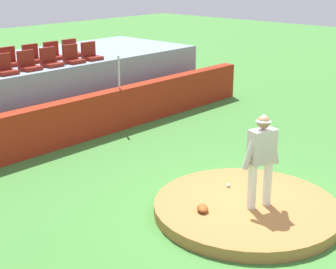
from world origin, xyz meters
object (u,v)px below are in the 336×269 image
(stadium_chair_10, at_px, (9,60))
(stadium_chair_12, at_px, (53,54))
(stadium_chair_2, at_px, (4,68))
(stadium_chair_4, at_px, (50,60))
(baseball, at_px, (228,185))
(stadium_chair_5, at_px, (73,57))
(stadium_chair_3, at_px, (28,64))
(stadium_chair_11, at_px, (33,57))
(pitcher, at_px, (262,154))
(stadium_chair_13, at_px, (72,51))
(fielding_glove, at_px, (203,208))
(stadium_chair_6, at_px, (91,54))

(stadium_chair_10, distance_m, stadium_chair_12, 1.42)
(stadium_chair_2, xyz_separation_m, stadium_chair_4, (1.40, 0.03, 0.00))
(baseball, height_order, stadium_chair_5, stadium_chair_5)
(stadium_chair_3, relative_size, stadium_chair_5, 1.00)
(stadium_chair_2, distance_m, stadium_chair_11, 1.68)
(pitcher, height_order, stadium_chair_10, stadium_chair_10)
(stadium_chair_5, bearing_deg, stadium_chair_13, -126.09)
(fielding_glove, relative_size, stadium_chair_6, 0.60)
(stadium_chair_13, bearing_deg, stadium_chair_10, 0.11)
(fielding_glove, xyz_separation_m, stadium_chair_4, (1.50, 6.52, 1.69))
(pitcher, xyz_separation_m, stadium_chair_4, (0.64, 7.14, 0.73))
(pitcher, bearing_deg, stadium_chair_2, 115.59)
(stadium_chair_6, height_order, stadium_chair_13, same)
(stadium_chair_12, bearing_deg, stadium_chair_4, 50.36)
(baseball, relative_size, fielding_glove, 0.25)
(stadium_chair_10, height_order, stadium_chair_12, same)
(baseball, xyz_separation_m, fielding_glove, (-1.17, -0.29, 0.02))
(stadium_chair_12, bearing_deg, stadium_chair_6, 128.21)
(baseball, bearing_deg, stadium_chair_6, 74.58)
(stadium_chair_12, xyz_separation_m, stadium_chair_13, (0.68, 0.03, 0.00))
(pitcher, relative_size, stadium_chair_5, 3.50)
(fielding_glove, xyz_separation_m, stadium_chair_2, (0.09, 6.49, 1.69))
(stadium_chair_2, xyz_separation_m, stadium_chair_5, (2.13, 0.01, 0.00))
(stadium_chair_3, height_order, stadium_chair_11, same)
(stadium_chair_6, xyz_separation_m, stadium_chair_13, (-0.00, 0.90, 0.00))
(stadium_chair_5, distance_m, stadium_chair_13, 1.13)
(pitcher, height_order, stadium_chair_6, stadium_chair_6)
(stadium_chair_11, bearing_deg, stadium_chair_5, 128.55)
(baseball, distance_m, stadium_chair_6, 6.68)
(baseball, bearing_deg, stadium_chair_3, 93.37)
(stadium_chair_2, relative_size, stadium_chair_3, 1.00)
(stadium_chair_3, bearing_deg, stadium_chair_4, -179.52)
(stadium_chair_3, xyz_separation_m, stadium_chair_12, (1.40, 0.86, 0.00))
(stadium_chair_3, bearing_deg, stadium_chair_12, -148.39)
(stadium_chair_4, distance_m, stadium_chair_6, 1.39)
(stadium_chair_5, bearing_deg, stadium_chair_4, -2.21)
(stadium_chair_3, bearing_deg, stadium_chair_2, 2.27)
(pitcher, relative_size, stadium_chair_13, 3.50)
(stadium_chair_3, distance_m, stadium_chair_4, 0.69)
(baseball, relative_size, stadium_chair_2, 0.15)
(stadium_chair_10, bearing_deg, fielding_glove, 83.94)
(fielding_glove, xyz_separation_m, stadium_chair_10, (0.79, 7.41, 1.69))
(stadium_chair_6, distance_m, stadium_chair_11, 1.63)
(stadium_chair_10, xyz_separation_m, stadium_chair_12, (1.42, -0.03, 0.00))
(pitcher, distance_m, stadium_chair_6, 7.45)
(fielding_glove, relative_size, stadium_chair_12, 0.60)
(fielding_glove, xyz_separation_m, stadium_chair_6, (2.89, 6.51, 1.69))
(fielding_glove, distance_m, stadium_chair_4, 6.90)
(stadium_chair_13, bearing_deg, stadium_chair_4, 32.57)
(fielding_glove, bearing_deg, stadium_chair_6, 19.32)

